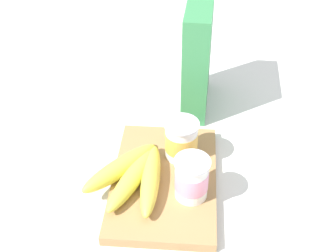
{
  "coord_description": "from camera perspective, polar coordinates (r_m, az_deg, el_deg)",
  "views": [
    {
      "loc": [
        0.6,
        0.05,
        0.65
      ],
      "look_at": [
        -0.1,
        0.0,
        0.07
      ],
      "focal_mm": 46.71,
      "sensor_mm": 36.0,
      "label": 1
    }
  ],
  "objects": [
    {
      "name": "ground_plane",
      "position": [
        0.89,
        -0.47,
        -7.61
      ],
      "size": [
        2.4,
        2.4,
        0.0
      ],
      "primitive_type": "plane",
      "color": "silver"
    },
    {
      "name": "cutting_board",
      "position": [
        0.88,
        -0.48,
        -7.14
      ],
      "size": [
        0.31,
        0.2,
        0.02
      ],
      "primitive_type": "cube",
      "color": "#A37A4C",
      "rests_on": "ground_plane"
    },
    {
      "name": "cereal_box",
      "position": [
        1.02,
        3.85,
        8.93
      ],
      "size": [
        0.18,
        0.07,
        0.26
      ],
      "primitive_type": "cube",
      "rotation": [
        0.0,
        0.0,
        3.09
      ],
      "color": "#38844C",
      "rests_on": "ground_plane"
    },
    {
      "name": "yogurt_cup_front",
      "position": [
        0.89,
        1.76,
        -1.81
      ],
      "size": [
        0.07,
        0.07,
        0.08
      ],
      "color": "white",
      "rests_on": "cutting_board"
    },
    {
      "name": "yogurt_cup_back",
      "position": [
        0.81,
        3.1,
        -6.84
      ],
      "size": [
        0.07,
        0.07,
        0.09
      ],
      "color": "white",
      "rests_on": "cutting_board"
    },
    {
      "name": "banana_bunch",
      "position": [
        0.85,
        -4.46,
        -6.3
      ],
      "size": [
        0.2,
        0.16,
        0.04
      ],
      "color": "#D8CE44",
      "rests_on": "cutting_board"
    }
  ]
}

